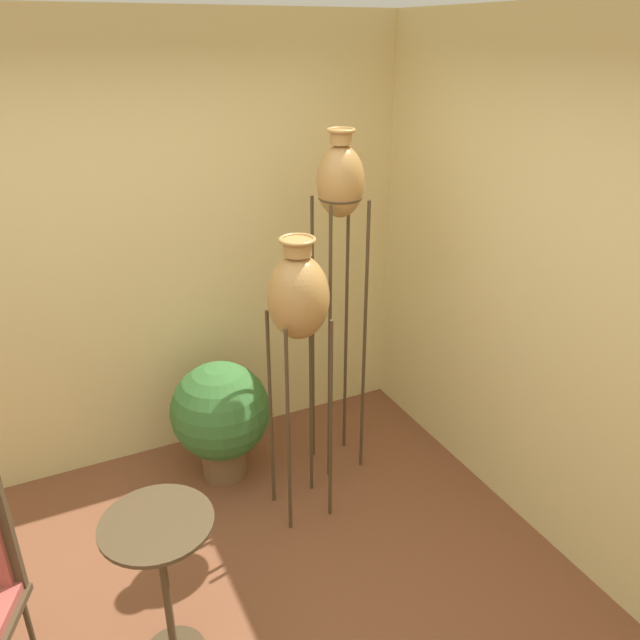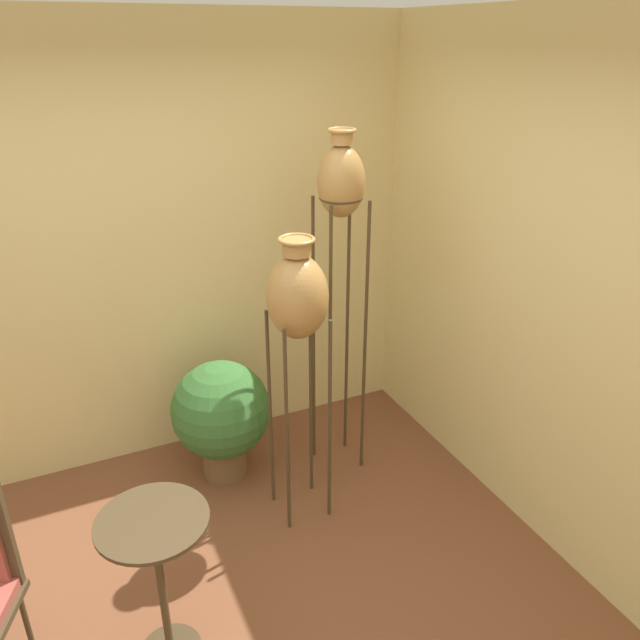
{
  "view_description": "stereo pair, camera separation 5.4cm",
  "coord_description": "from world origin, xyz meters",
  "px_view_note": "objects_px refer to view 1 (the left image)",
  "views": [
    {
      "loc": [
        -0.52,
        -1.85,
        2.56
      ],
      "look_at": [
        0.84,
        0.96,
        1.12
      ],
      "focal_mm": 35.0,
      "sensor_mm": 36.0,
      "label": 1
    },
    {
      "loc": [
        -0.48,
        -1.87,
        2.56
      ],
      "look_at": [
        0.84,
        0.96,
        1.12
      ],
      "focal_mm": 35.0,
      "sensor_mm": 36.0,
      "label": 2
    }
  ],
  "objects_px": {
    "vase_stand_tall": "(340,196)",
    "vase_stand_medium": "(298,301)",
    "potted_plant": "(221,415)",
    "side_table": "(162,562)"
  },
  "relations": [
    {
      "from": "side_table",
      "to": "potted_plant",
      "type": "relative_size",
      "value": 1.01
    },
    {
      "from": "vase_stand_medium",
      "to": "side_table",
      "type": "bearing_deg",
      "value": -145.42
    },
    {
      "from": "vase_stand_tall",
      "to": "side_table",
      "type": "height_order",
      "value": "vase_stand_tall"
    },
    {
      "from": "side_table",
      "to": "potted_plant",
      "type": "distance_m",
      "value": 1.29
    },
    {
      "from": "vase_stand_medium",
      "to": "side_table",
      "type": "relative_size",
      "value": 2.13
    },
    {
      "from": "vase_stand_tall",
      "to": "vase_stand_medium",
      "type": "distance_m",
      "value": 0.66
    },
    {
      "from": "vase_stand_tall",
      "to": "potted_plant",
      "type": "height_order",
      "value": "vase_stand_tall"
    },
    {
      "from": "vase_stand_tall",
      "to": "vase_stand_medium",
      "type": "bearing_deg",
      "value": -141.85
    },
    {
      "from": "vase_stand_tall",
      "to": "potted_plant",
      "type": "bearing_deg",
      "value": 165.14
    },
    {
      "from": "vase_stand_tall",
      "to": "potted_plant",
      "type": "xyz_separation_m",
      "value": [
        -0.71,
        0.19,
        -1.32
      ]
    }
  ]
}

